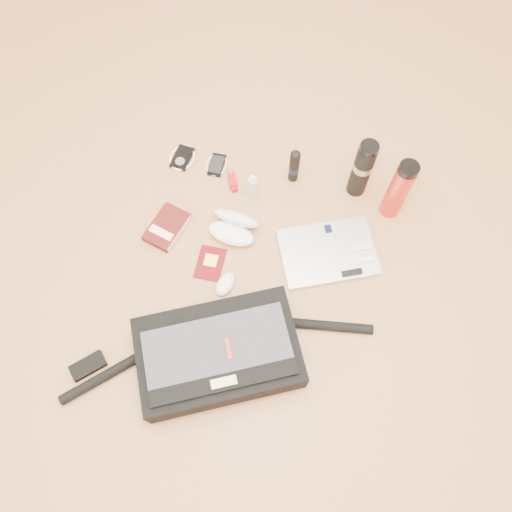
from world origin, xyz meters
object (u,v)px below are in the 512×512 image
(messenger_bag, at_px, (218,354))
(thermos_red, at_px, (399,190))
(book, at_px, (167,227))
(laptop, at_px, (328,253))
(thermos_black, at_px, (362,169))

(messenger_bag, relative_size, thermos_red, 3.39)
(messenger_bag, xyz_separation_m, book, (-0.30, 0.44, -0.05))
(laptop, height_order, thermos_red, thermos_red)
(thermos_black, bearing_deg, messenger_bag, -115.99)
(messenger_bag, relative_size, book, 4.97)
(messenger_bag, xyz_separation_m, thermos_red, (0.51, 0.69, 0.08))
(laptop, xyz_separation_m, thermos_black, (0.06, 0.30, 0.13))
(messenger_bag, height_order, laptop, messenger_bag)
(book, distance_m, thermos_red, 0.86)
(book, bearing_deg, laptop, 18.88)
(book, relative_size, thermos_red, 0.68)
(laptop, relative_size, thermos_red, 1.41)
(thermos_red, bearing_deg, messenger_bag, -126.25)
(laptop, bearing_deg, messenger_bag, -145.45)
(laptop, relative_size, thermos_black, 1.47)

